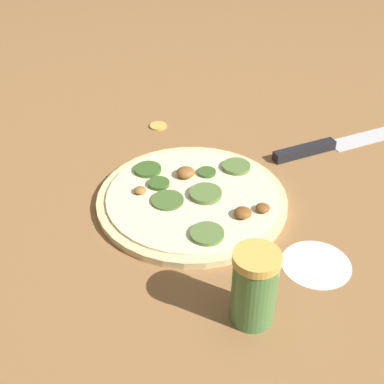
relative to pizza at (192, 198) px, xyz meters
name	(u,v)px	position (x,y,z in m)	size (l,w,h in m)	color
ground_plane	(192,203)	(0.00, 0.00, -0.01)	(3.00, 3.00, 0.00)	olive
pizza	(192,198)	(0.00, 0.00, 0.00)	(0.31, 0.31, 0.03)	beige
knife	(331,145)	(0.19, -0.25, 0.00)	(0.20, 0.33, 0.02)	silver
spice_jar	(254,287)	(-0.24, -0.09, 0.05)	(0.06, 0.06, 0.11)	#4C7F42
loose_cap	(158,125)	(0.25, 0.09, -0.01)	(0.03, 0.03, 0.01)	gold
flour_patch	(316,264)	(-0.13, -0.19, -0.01)	(0.10, 0.10, 0.00)	white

